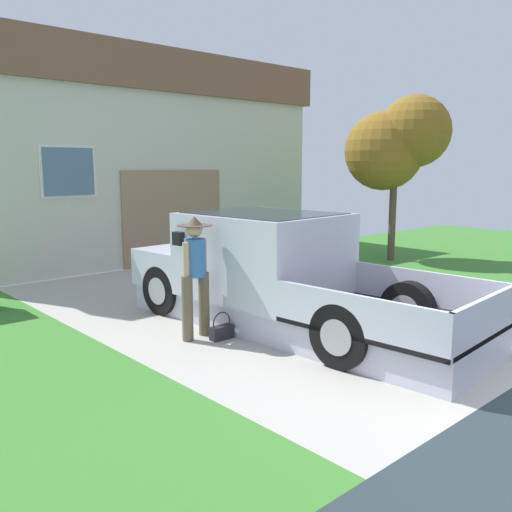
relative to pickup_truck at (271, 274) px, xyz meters
name	(u,v)px	position (x,y,z in m)	size (l,w,h in m)	color
pickup_truck	(271,274)	(0.00, 0.00, 0.00)	(2.38, 5.72, 1.70)	silver
person_with_hat	(195,270)	(-1.29, 0.16, 0.21)	(0.49, 0.49, 1.72)	brown
handbag	(222,331)	(-1.07, -0.13, -0.64)	(0.34, 0.15, 0.39)	#232328
house_with_garage	(112,158)	(1.74, 8.29, 1.84)	(9.89, 5.89, 5.14)	beige
front_yard_tree	(397,143)	(6.30, 2.06, 2.19)	(2.25, 2.50, 4.12)	brown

